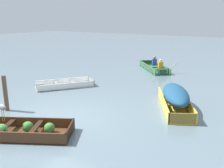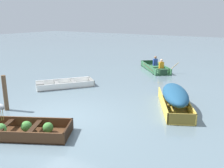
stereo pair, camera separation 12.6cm
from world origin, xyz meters
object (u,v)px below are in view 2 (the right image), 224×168
at_px(rowboat_green_with_crew, 156,68).
at_px(heron_on_dinghy, 1,106).
at_px(dinghy_dark_varnish_foreground, 17,130).
at_px(skiff_yellow_near_moored, 175,96).
at_px(mooring_post, 5,93).
at_px(skiff_white_mid_moored, 63,85).

relative_size(rowboat_green_with_crew, heron_on_dinghy, 3.85).
bearing_deg(dinghy_dark_varnish_foreground, skiff_yellow_near_moored, 55.14).
distance_m(rowboat_green_with_crew, mooring_post, 9.88).
relative_size(heron_on_dinghy, mooring_post, 0.63).
bearing_deg(mooring_post, dinghy_dark_varnish_foreground, -28.39).
relative_size(dinghy_dark_varnish_foreground, heron_on_dinghy, 3.76).
height_order(dinghy_dark_varnish_foreground, mooring_post, mooring_post).
xyz_separation_m(rowboat_green_with_crew, heron_on_dinghy, (-0.45, -10.89, 0.66)).
distance_m(skiff_white_mid_moored, mooring_post, 3.60).
height_order(dinghy_dark_varnish_foreground, skiff_yellow_near_moored, skiff_yellow_near_moored).
height_order(dinghy_dark_varnish_foreground, rowboat_green_with_crew, rowboat_green_with_crew).
bearing_deg(dinghy_dark_varnish_foreground, mooring_post, 151.61).
bearing_deg(heron_on_dinghy, skiff_yellow_near_moored, 52.09).
relative_size(skiff_yellow_near_moored, rowboat_green_with_crew, 1.00).
height_order(rowboat_green_with_crew, heron_on_dinghy, heron_on_dinghy).
xyz_separation_m(dinghy_dark_varnish_foreground, mooring_post, (-2.05, 1.11, 0.53)).
height_order(skiff_yellow_near_moored, rowboat_green_with_crew, rowboat_green_with_crew).
bearing_deg(mooring_post, skiff_yellow_near_moored, 33.89).
distance_m(skiff_yellow_near_moored, heron_on_dinghy, 6.08).
bearing_deg(mooring_post, heron_on_dinghy, -38.31).
relative_size(skiff_yellow_near_moored, heron_on_dinghy, 3.85).
bearing_deg(rowboat_green_with_crew, dinghy_dark_varnish_foreground, -89.83).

